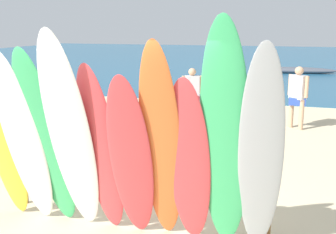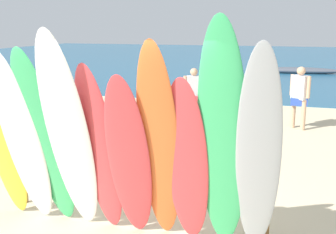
% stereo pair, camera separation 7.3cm
% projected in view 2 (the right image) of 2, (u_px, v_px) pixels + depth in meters
% --- Properties ---
extents(ground, '(60.00, 60.00, 0.00)m').
position_uv_depth(ground, '(247.00, 84.00, 18.88)').
color(ground, beige).
extents(ocean_water, '(60.00, 40.00, 0.02)m').
position_uv_depth(ocean_water, '(268.00, 59.00, 33.01)').
color(ocean_water, '#235B7F').
rests_on(ocean_water, ground).
extents(surfboard_rack, '(3.70, 0.07, 0.75)m').
position_uv_depth(surfboard_rack, '(135.00, 177.00, 5.67)').
color(surfboard_rack, brown).
rests_on(surfboard_rack, ground).
extents(surfboard_yellow_0, '(0.53, 0.68, 2.52)m').
position_uv_depth(surfboard_yellow_0, '(0.00, 132.00, 5.46)').
color(surfboard_yellow_0, yellow).
rests_on(surfboard_yellow_0, ground).
extents(surfboard_white_1, '(0.62, 0.82, 2.39)m').
position_uv_depth(surfboard_white_1, '(23.00, 141.00, 5.29)').
color(surfboard_white_1, white).
rests_on(surfboard_white_1, ground).
extents(surfboard_green_2, '(0.64, 0.88, 2.43)m').
position_uv_depth(surfboard_green_2, '(45.00, 142.00, 5.20)').
color(surfboard_green_2, '#38B266').
rests_on(surfboard_green_2, ground).
extents(surfboard_white_3, '(0.59, 0.95, 2.64)m').
position_uv_depth(surfboard_white_3, '(69.00, 137.00, 5.00)').
color(surfboard_white_3, white).
rests_on(surfboard_white_3, ground).
extents(surfboard_red_4, '(0.55, 0.70, 2.25)m').
position_uv_depth(surfboard_red_4, '(99.00, 152.00, 5.07)').
color(surfboard_red_4, '#D13D42').
rests_on(surfboard_red_4, ground).
extents(surfboard_red_5, '(0.56, 0.76, 2.15)m').
position_uv_depth(surfboard_red_5, '(129.00, 160.00, 4.91)').
color(surfboard_red_5, '#D13D42').
rests_on(surfboard_red_5, ground).
extents(surfboard_orange_6, '(0.53, 0.87, 2.53)m').
position_uv_depth(surfboard_orange_6, '(159.00, 147.00, 4.78)').
color(surfboard_orange_6, orange).
rests_on(surfboard_orange_6, ground).
extents(surfboard_red_7, '(0.54, 0.64, 2.13)m').
position_uv_depth(surfboard_red_7, '(187.00, 164.00, 4.80)').
color(surfboard_red_7, '#D13D42').
rests_on(surfboard_red_7, ground).
extents(surfboard_green_8, '(0.57, 0.80, 2.78)m').
position_uv_depth(surfboard_green_8, '(222.00, 142.00, 4.56)').
color(surfboard_green_8, '#38B266').
rests_on(surfboard_green_8, ground).
extents(surfboard_grey_9, '(0.54, 0.84, 2.52)m').
position_uv_depth(surfboard_grey_9, '(258.00, 156.00, 4.48)').
color(surfboard_grey_9, '#999EA3').
rests_on(surfboard_grey_9, ground).
extents(beachgoer_near_rack, '(0.41, 0.54, 1.57)m').
position_uv_depth(beachgoer_near_rack, '(154.00, 86.00, 12.00)').
color(beachgoer_near_rack, brown).
rests_on(beachgoer_near_rack, ground).
extents(beachgoer_photographing, '(0.43, 0.61, 1.64)m').
position_uv_depth(beachgoer_photographing, '(66.00, 110.00, 8.43)').
color(beachgoer_photographing, beige).
rests_on(beachgoer_photographing, ground).
extents(beachgoer_by_water, '(0.53, 0.34, 1.51)m').
position_uv_depth(beachgoer_by_water, '(194.00, 92.00, 11.28)').
color(beachgoer_by_water, tan).
rests_on(beachgoer_by_water, ground).
extents(beachgoer_midbeach, '(0.50, 0.42, 1.62)m').
position_uv_depth(beachgoer_midbeach, '(300.00, 93.00, 10.58)').
color(beachgoer_midbeach, tan).
rests_on(beachgoer_midbeach, ground).
extents(beachgoer_strolling, '(0.39, 0.55, 1.49)m').
position_uv_depth(beachgoer_strolling, '(65.00, 102.00, 9.80)').
color(beachgoer_strolling, brown).
rests_on(beachgoer_strolling, ground).
extents(beach_chair_red, '(0.60, 0.73, 0.83)m').
position_uv_depth(beach_chair_red, '(25.00, 144.00, 7.89)').
color(beach_chair_red, '#B7B7BC').
rests_on(beach_chair_red, ground).
extents(beach_chair_blue, '(0.66, 0.82, 0.80)m').
position_uv_depth(beach_chair_blue, '(33.00, 125.00, 9.42)').
color(beach_chair_blue, '#B7B7BC').
rests_on(beach_chair_blue, ground).
extents(distant_boat, '(4.64, 1.21, 0.37)m').
position_uv_depth(distant_boat, '(297.00, 70.00, 22.98)').
color(distant_boat, '#4C515B').
rests_on(distant_boat, ground).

